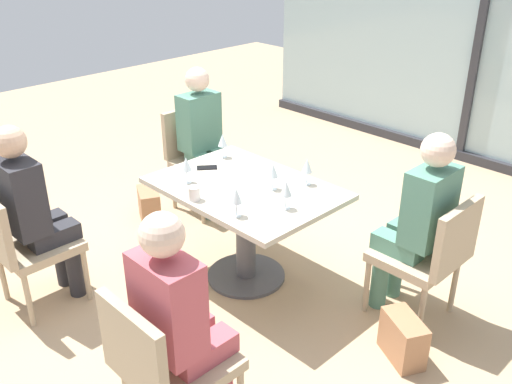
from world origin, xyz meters
TOP-DOWN VIEW (x-y plane):
  - ground_plane at (0.00, 0.00)m, footprint 12.00×12.00m
  - window_wall_backdrop at (0.00, 3.20)m, footprint 5.26×0.10m
  - dining_table_main at (0.00, 0.00)m, footprint 1.23×0.87m
  - chair_far_left at (-1.13, 0.49)m, footprint 0.50×0.46m
  - chair_far_right at (1.13, 0.49)m, footprint 0.50×0.46m
  - chair_front_right at (0.76, -1.25)m, footprint 0.46×0.50m
  - chair_front_left at (-0.76, -1.25)m, footprint 0.46×0.50m
  - person_far_left at (-1.02, 0.49)m, footprint 0.39×0.34m
  - person_far_right at (1.02, 0.49)m, footprint 0.39×0.34m
  - person_front_right at (0.76, -1.14)m, footprint 0.34×0.39m
  - person_front_left at (-0.76, -1.14)m, footprint 0.34×0.39m
  - wine_glass_0 at (0.41, -0.05)m, footprint 0.07×0.07m
  - wine_glass_1 at (0.27, 0.31)m, footprint 0.07×0.07m
  - wine_glass_2 at (0.16, 0.10)m, footprint 0.07×0.07m
  - wine_glass_3 at (-0.48, 0.23)m, footprint 0.07×0.07m
  - wine_glass_4 at (-0.32, -0.24)m, footprint 0.07×0.07m
  - wine_glass_5 at (0.27, -0.33)m, footprint 0.07×0.07m
  - coffee_cup at (-0.08, -0.37)m, footprint 0.08×0.08m
  - cell_phone_on_table at (-0.41, 0.01)m, footprint 0.14×0.16m
  - handbag_0 at (-1.20, -0.00)m, footprint 0.34×0.28m
  - handbag_1 at (1.25, 0.08)m, footprint 0.34×0.28m

SIDE VIEW (x-z plane):
  - ground_plane at x=0.00m, z-range 0.00..0.00m
  - handbag_0 at x=-1.20m, z-range 0.00..0.28m
  - handbag_1 at x=1.25m, z-range 0.00..0.28m
  - chair_far_left at x=-1.13m, z-range 0.06..0.93m
  - chair_far_right at x=1.13m, z-range 0.06..0.93m
  - chair_front_right at x=0.76m, z-range 0.06..0.93m
  - chair_front_left at x=-0.76m, z-range 0.06..0.93m
  - dining_table_main at x=0.00m, z-range 0.18..0.91m
  - person_far_left at x=-1.02m, z-range 0.07..1.33m
  - person_far_right at x=1.02m, z-range 0.07..1.33m
  - person_front_right at x=0.76m, z-range 0.07..1.33m
  - person_front_left at x=-0.76m, z-range 0.07..1.33m
  - cell_phone_on_table at x=-0.41m, z-range 0.73..0.74m
  - coffee_cup at x=-0.08m, z-range 0.73..0.82m
  - wine_glass_0 at x=0.41m, z-range 0.77..0.95m
  - wine_glass_1 at x=0.27m, z-range 0.77..0.95m
  - wine_glass_2 at x=0.16m, z-range 0.77..0.95m
  - wine_glass_3 at x=-0.48m, z-range 0.77..0.95m
  - wine_glass_4 at x=-0.32m, z-range 0.77..0.95m
  - wine_glass_5 at x=0.27m, z-range 0.77..0.95m
  - window_wall_backdrop at x=0.00m, z-range -0.14..2.56m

